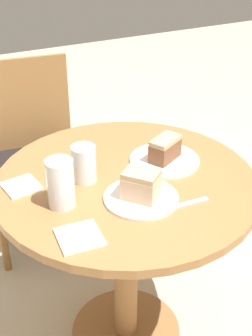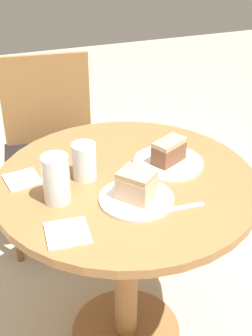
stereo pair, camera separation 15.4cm
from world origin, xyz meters
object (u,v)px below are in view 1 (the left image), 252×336
plate_near (141,198)px  glass_lemonade (61,186)px  cake_slice_near (141,184)px  glass_water (84,166)px  cake_slice_far (165,149)px  chair (33,151)px  plate_far (164,160)px

plate_near → glass_lemonade: bearing=160.8°
cake_slice_near → glass_water: glass_water is taller
cake_slice_near → cake_slice_far: size_ratio=1.02×
plate_near → cake_slice_near: 0.05m
plate_near → cake_slice_far: bearing=43.0°
cake_slice_far → glass_lemonade: (-0.41, -0.09, 0.02)m
chair → cake_slice_far: (0.28, -0.78, 0.33)m
plate_near → glass_water: glass_water is taller
cake_slice_near → cake_slice_far: cake_slice_near is taller
plate_far → cake_slice_far: size_ratio=1.83×
chair → glass_lemonade: bearing=-91.8°
glass_lemonade → plate_near: bearing=-19.2°
plate_near → plate_far: size_ratio=0.95×
glass_lemonade → glass_water: bearing=41.6°
chair → glass_lemonade: 0.95m
chair → plate_near: 1.00m
cake_slice_near → glass_lemonade: glass_lemonade is taller
cake_slice_near → glass_water: size_ratio=1.09×
cake_slice_far → plate_near: bearing=-137.0°
glass_lemonade → glass_water: glass_lemonade is taller
plate_far → glass_water: glass_water is taller
plate_near → cake_slice_near: size_ratio=1.71×
chair → plate_near: size_ratio=3.92×
plate_near → glass_lemonade: 0.25m
chair → plate_near: bearing=-77.3°
chair → cake_slice_near: size_ratio=6.70×
cake_slice_far → glass_water: 0.30m
chair → glass_water: bearing=-84.5°
plate_far → cake_slice_far: 0.05m
chair → cake_slice_far: bearing=-63.4°
plate_near → plate_far: bearing=43.0°
chair → plate_far: (0.28, -0.78, 0.29)m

